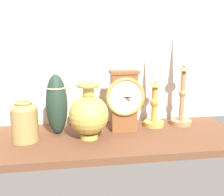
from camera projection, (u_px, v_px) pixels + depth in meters
The scene contains 8 objects.
ground_plane at pixel (105, 139), 95.32cm from camera, with size 100.00×36.00×2.40cm, color brown.
back_wall at pixel (98, 43), 105.87cm from camera, with size 120.00×2.00×65.00cm, color silver.
mantel_clock at pixel (124, 100), 98.21cm from camera, with size 14.24×8.38×22.98cm.
candlestick_tall_left at pixel (155, 99), 104.36cm from camera, with size 8.22×8.22×35.70cm.
candlestick_tall_center at pixel (183, 85), 105.12cm from camera, with size 8.55×8.55×44.40cm.
brass_vase_bulbous at pixel (89, 114), 91.36cm from camera, with size 13.78×13.78×19.70cm.
brass_vase_jar at pixel (24, 121), 89.25cm from camera, with size 9.00×9.00×13.87cm.
tall_ceramic_vase at pixel (57, 104), 95.46cm from camera, with size 7.72×7.72×22.03cm.
Camera 1 is at (-11.22, -89.16, 34.02)cm, focal length 42.47 mm.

